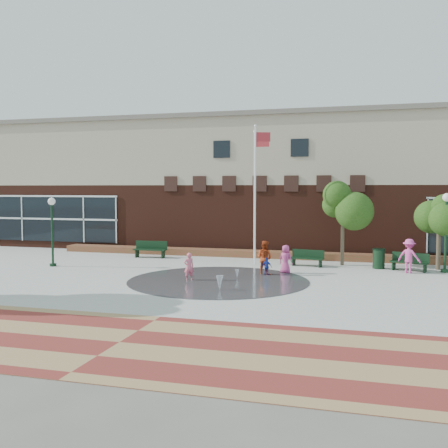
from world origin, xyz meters
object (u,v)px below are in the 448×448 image
(flagpole_left, at_px, (256,187))
(child_splash, at_px, (189,267))
(flagpole_right, at_px, (255,188))
(trash_can, at_px, (379,259))
(bench_left, at_px, (150,252))

(flagpole_left, relative_size, child_splash, 5.98)
(flagpole_left, distance_m, child_splash, 7.24)
(flagpole_right, xyz_separation_m, trash_can, (7.05, -1.39, -3.74))
(flagpole_right, bearing_deg, flagpole_left, -73.77)
(child_splash, bearing_deg, flagpole_right, -139.99)
(bench_left, xyz_separation_m, child_splash, (4.94, -6.88, 0.32))
(flagpole_left, height_order, child_splash, flagpole_left)
(flagpole_left, relative_size, trash_can, 7.19)
(bench_left, bearing_deg, flagpole_left, -9.66)
(flagpole_right, bearing_deg, trash_can, -8.45)
(flagpole_right, distance_m, child_splash, 8.44)
(flagpole_right, height_order, bench_left, flagpole_right)
(trash_can, bearing_deg, flagpole_right, 168.84)
(flagpole_left, xyz_separation_m, bench_left, (-6.87, 0.98, -4.04))
(child_splash, bearing_deg, trash_can, 176.94)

